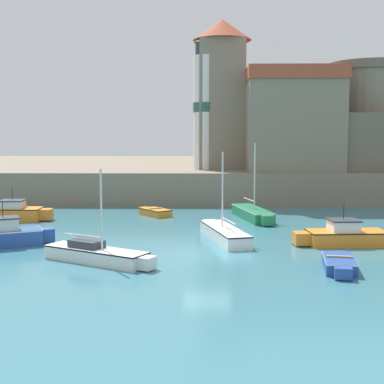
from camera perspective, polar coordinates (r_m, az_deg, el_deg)
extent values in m
plane|color=teal|center=(27.75, 1.69, -6.68)|extent=(200.00, 200.00, 0.00)
cube|color=gray|center=(65.96, 1.38, 1.96)|extent=(120.00, 40.00, 2.88)
cube|color=white|center=(31.49, 3.47, -4.49)|extent=(2.85, 6.28, 0.73)
cube|color=white|center=(34.69, 1.91, -3.50)|extent=(0.90, 0.80, 0.62)
cube|color=black|center=(31.43, 3.48, -3.90)|extent=(2.87, 6.34, 0.07)
cylinder|color=silver|center=(31.56, 3.27, 0.28)|extent=(0.10, 0.10, 4.43)
cylinder|color=silver|center=(30.61, 3.89, -3.05)|extent=(0.74, 2.69, 0.08)
cube|color=white|center=(26.43, -10.26, -6.67)|extent=(5.47, 3.89, 0.68)
cube|color=white|center=(24.58, -4.80, -7.55)|extent=(0.89, 0.94, 0.58)
cube|color=black|center=(26.37, -10.27, -6.03)|extent=(5.52, 3.92, 0.07)
cylinder|color=silver|center=(25.76, -9.66, -1.84)|extent=(0.10, 0.10, 3.87)
cylinder|color=silver|center=(26.70, -11.42, -4.61)|extent=(2.20, 1.29, 0.08)
cube|color=#333842|center=(26.68, -11.18, -5.43)|extent=(1.91, 1.64, 0.36)
cube|color=orange|center=(31.33, 16.18, -4.71)|extent=(4.46, 2.22, 0.80)
cube|color=orange|center=(30.56, 11.59, -4.86)|extent=(0.93, 1.10, 0.68)
cube|color=black|center=(31.26, 16.20, -4.06)|extent=(4.51, 2.24, 0.07)
cube|color=silver|center=(31.14, 15.84, -3.49)|extent=(1.62, 1.53, 0.57)
cube|color=#2D333D|center=(31.09, 15.86, -2.90)|extent=(1.76, 1.63, 0.08)
cylinder|color=black|center=(31.02, 15.89, -2.00)|extent=(0.04, 0.04, 0.90)
cube|color=orange|center=(41.10, -3.91, -2.17)|extent=(2.69, 2.92, 0.53)
cube|color=orange|center=(42.47, -5.09, -1.91)|extent=(0.96, 0.94, 0.45)
cube|color=black|center=(41.07, -3.91, -1.86)|extent=(2.72, 2.95, 0.07)
cube|color=#997F5B|center=(41.06, -3.91, -1.75)|extent=(1.03, 0.86, 0.08)
cube|color=#237A4C|center=(39.65, 6.44, -2.30)|extent=(2.73, 5.97, 0.79)
cube|color=#237A4C|center=(36.64, 8.03, -3.01)|extent=(0.94, 0.83, 0.67)
cube|color=white|center=(39.60, 6.45, -1.79)|extent=(2.76, 6.03, 0.07)
cylinder|color=silver|center=(38.94, 6.69, 1.67)|extent=(0.10, 0.10, 4.78)
cylinder|color=silver|center=(40.21, 6.14, -0.82)|extent=(0.66, 2.56, 0.08)
cube|color=#284C9E|center=(31.43, -19.84, -4.70)|extent=(4.69, 3.38, 0.91)
cube|color=#284C9E|center=(31.73, -15.19, -4.45)|extent=(1.04, 1.12, 0.77)
cube|color=silver|center=(31.32, -19.49, -3.28)|extent=(1.92, 1.77, 0.65)
cube|color=#2D333D|center=(31.26, -19.51, -2.62)|extent=(2.08, 1.90, 0.08)
cylinder|color=black|center=(31.19, -19.55, -1.73)|extent=(0.04, 0.04, 0.90)
cube|color=orange|center=(40.81, -18.87, -2.26)|extent=(4.53, 1.95, 0.91)
cube|color=orange|center=(40.07, -15.27, -2.30)|extent=(0.85, 1.02, 0.78)
cube|color=black|center=(40.76, -18.89, -1.68)|extent=(4.57, 1.97, 0.07)
cube|color=silver|center=(40.65, -18.60, -1.27)|extent=(1.61, 1.41, 0.51)
cube|color=#2D333D|center=(40.62, -18.62, -0.85)|extent=(1.75, 1.50, 0.08)
cylinder|color=black|center=(40.56, -18.64, -0.17)|extent=(0.04, 0.04, 0.90)
cube|color=#284C9E|center=(25.54, 15.42, -7.37)|extent=(1.75, 2.99, 0.57)
cube|color=#284C9E|center=(23.89, 15.82, -8.31)|extent=(0.82, 0.71, 0.48)
cube|color=white|center=(25.49, 15.44, -6.83)|extent=(1.77, 3.02, 0.07)
cube|color=#997F5B|center=(25.47, 15.44, -6.66)|extent=(1.16, 0.37, 0.08)
cube|color=black|center=(27.02, 15.11, -6.52)|extent=(0.23, 0.23, 0.36)
cube|color=gray|center=(55.99, 9.71, 6.79)|extent=(8.51, 17.78, 8.13)
cube|color=#9E472D|center=(56.25, 9.80, 11.55)|extent=(8.68, 18.13, 1.20)
cube|color=gray|center=(52.82, 3.19, 9.22)|extent=(4.35, 4.35, 12.35)
cone|color=#9E472D|center=(53.70, 3.23, 16.88)|extent=(5.66, 5.66, 2.00)
cube|color=#685E4F|center=(55.36, 18.31, 5.09)|extent=(12.03, 12.03, 5.23)
cylinder|color=gray|center=(55.38, 18.38, 7.24)|extent=(7.74, 7.74, 9.39)
cylinder|color=#685E4F|center=(55.75, 18.56, 12.47)|extent=(8.13, 8.13, 0.80)
cylinder|color=silver|center=(51.70, 1.46, 8.41)|extent=(2.34, 2.34, 10.76)
cylinder|color=#2D5647|center=(51.72, 1.46, 9.00)|extent=(2.41, 2.41, 0.90)
cylinder|color=#262D33|center=(52.29, 1.48, 14.97)|extent=(1.99, 1.99, 1.20)
cone|color=#2D5647|center=(52.46, 1.48, 16.05)|extent=(2.22, 2.22, 0.80)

